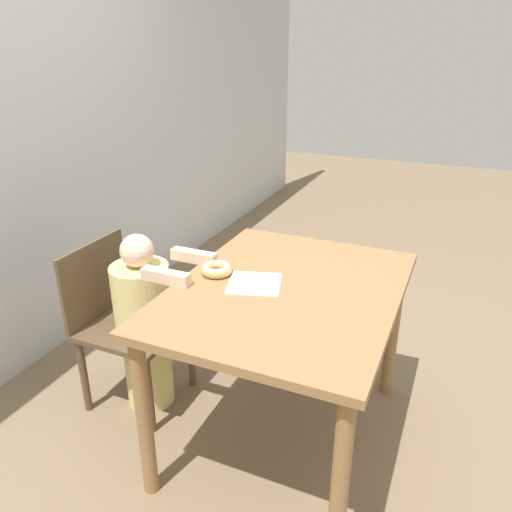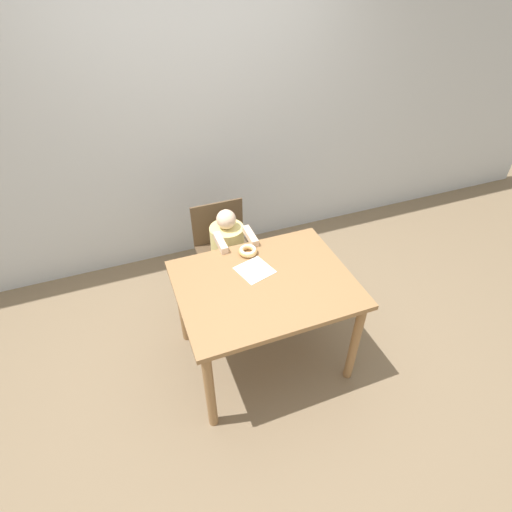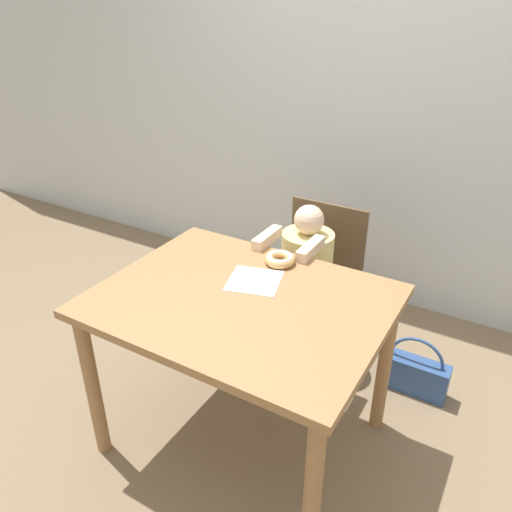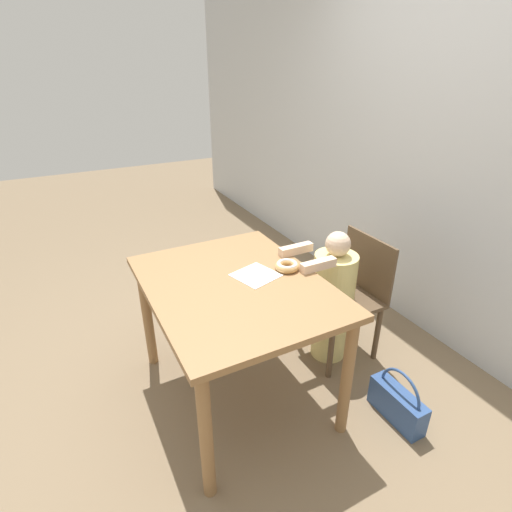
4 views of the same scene
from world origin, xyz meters
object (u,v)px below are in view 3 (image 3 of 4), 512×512
at_px(donut, 281,259).
at_px(handbag, 414,373).
at_px(chair, 315,276).
at_px(child_figure, 305,285).

xyz_separation_m(donut, handbag, (0.58, 0.38, -0.67)).
xyz_separation_m(chair, child_figure, (0.00, -0.12, 0.01)).
bearing_deg(child_figure, donut, -83.51).
xyz_separation_m(chair, donut, (0.04, -0.49, 0.35)).
distance_m(chair, handbag, 0.71).
bearing_deg(handbag, child_figure, -179.52).
distance_m(chair, child_figure, 0.12).
distance_m(chair, donut, 0.61).
bearing_deg(chair, child_figure, -90.00).
relative_size(chair, child_figure, 0.91).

